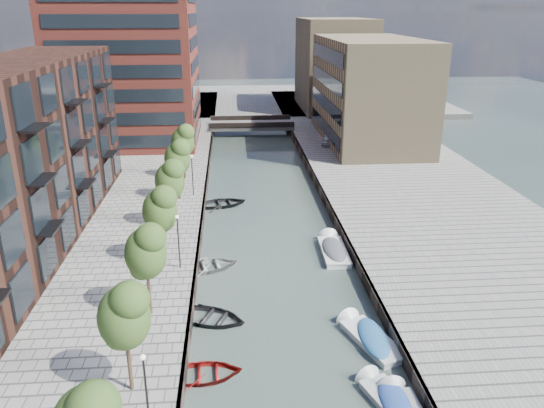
{
  "coord_description": "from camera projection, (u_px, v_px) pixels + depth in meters",
  "views": [
    {
      "loc": [
        -3.23,
        -11.03,
        18.83
      ],
      "look_at": [
        0.0,
        30.09,
        3.5
      ],
      "focal_mm": 35.0,
      "sensor_mm": 36.0,
      "label": 1
    }
  ],
  "objects": [
    {
      "name": "sloop_4",
      "position": [
        222.0,
        206.0,
        53.56
      ],
      "size": [
        5.6,
        4.54,
        1.02
      ],
      "primitive_type": "imported",
      "rotation": [
        0.0,
        0.0,
        1.8
      ],
      "color": "black",
      "rests_on": "ground"
    },
    {
      "name": "tan_block_far",
      "position": [
        334.0,
        64.0,
        97.37
      ],
      "size": [
        12.0,
        20.0,
        16.0
      ],
      "primitive_type": "cube",
      "color": "#8F7A57",
      "rests_on": "quay_right"
    },
    {
      "name": "car",
      "position": [
        328.0,
        140.0,
        73.09
      ],
      "size": [
        2.46,
        4.11,
        1.31
      ],
      "primitive_type": "imported",
      "rotation": [
        0.0,
        0.0,
        -0.25
      ],
      "color": "#A9ACAE",
      "rests_on": "quay_right"
    },
    {
      "name": "tree_5",
      "position": [
        177.0,
        157.0,
        51.08
      ],
      "size": [
        2.5,
        2.5,
        5.95
      ],
      "color": "#382619",
      "rests_on": "quay_left"
    },
    {
      "name": "motorboat_3",
      "position": [
        390.0,
        400.0,
        26.76
      ],
      "size": [
        3.03,
        4.92,
        1.55
      ],
      "color": "beige",
      "rests_on": "ground"
    },
    {
      "name": "water",
      "position": [
        264.0,
        202.0,
        54.48
      ],
      "size": [
        300.0,
        300.0,
        0.0
      ],
      "primitive_type": "plane",
      "color": "#38473F",
      "rests_on": "ground"
    },
    {
      "name": "sloop_2",
      "position": [
        204.0,
        377.0,
        28.76
      ],
      "size": [
        4.45,
        3.31,
        0.88
      ],
      "primitive_type": "imported",
      "rotation": [
        0.0,
        0.0,
        1.64
      ],
      "color": "maroon",
      "rests_on": "ground"
    },
    {
      "name": "lamp_2",
      "position": [
        192.0,
        171.0,
        52.73
      ],
      "size": [
        0.24,
        0.24,
        4.12
      ],
      "color": "black",
      "rests_on": "quay_left"
    },
    {
      "name": "quay_right",
      "position": [
        417.0,
        194.0,
        55.48
      ],
      "size": [
        20.0,
        140.0,
        1.0
      ],
      "primitive_type": "cube",
      "color": "gray",
      "rests_on": "ground"
    },
    {
      "name": "apartment_block",
      "position": [
        14.0,
        157.0,
        40.89
      ],
      "size": [
        8.0,
        38.0,
        14.0
      ],
      "primitive_type": "cube",
      "color": "black",
      "rests_on": "quay_left"
    },
    {
      "name": "tree_1",
      "position": [
        124.0,
        314.0,
        24.91
      ],
      "size": [
        2.5,
        2.5,
        5.95
      ],
      "color": "#382619",
      "rests_on": "quay_left"
    },
    {
      "name": "lamp_1",
      "position": [
        178.0,
        236.0,
        37.78
      ],
      "size": [
        0.24,
        0.24,
        4.12
      ],
      "color": "black",
      "rests_on": "quay_left"
    },
    {
      "name": "sloop_3",
      "position": [
        208.0,
        269.0,
        40.6
      ],
      "size": [
        5.48,
        4.53,
        0.98
      ],
      "primitive_type": "imported",
      "rotation": [
        0.0,
        0.0,
        1.84
      ],
      "color": "#B0B0AE",
      "rests_on": "ground"
    },
    {
      "name": "tree_2",
      "position": [
        145.0,
        250.0,
        31.45
      ],
      "size": [
        2.5,
        2.5,
        5.95
      ],
      "color": "#382619",
      "rests_on": "quay_left"
    },
    {
      "name": "tan_block_near",
      "position": [
        369.0,
        91.0,
        73.43
      ],
      "size": [
        12.0,
        25.0,
        14.0
      ],
      "primitive_type": "cube",
      "color": "#8F7A57",
      "rests_on": "quay_right"
    },
    {
      "name": "tower",
      "position": [
        125.0,
        30.0,
        71.02
      ],
      "size": [
        18.0,
        18.0,
        30.0
      ],
      "primitive_type": "cube",
      "color": "maroon",
      "rests_on": "quay_left"
    },
    {
      "name": "motorboat_0",
      "position": [
        368.0,
        337.0,
        31.89
      ],
      "size": [
        3.43,
        5.42,
        1.71
      ],
      "color": "white",
      "rests_on": "ground"
    },
    {
      "name": "sloop_1",
      "position": [
        211.0,
        321.0,
        33.91
      ],
      "size": [
        5.69,
        4.99,
        0.98
      ],
      "primitive_type": "imported",
      "rotation": [
        0.0,
        0.0,
        1.16
      ],
      "color": "black",
      "rests_on": "ground"
    },
    {
      "name": "quay_wall_left",
      "position": [
        205.0,
        199.0,
        53.86
      ],
      "size": [
        0.25,
        140.0,
        1.0
      ],
      "primitive_type": "cube",
      "color": "#332823",
      "rests_on": "ground"
    },
    {
      "name": "tree_6",
      "position": [
        183.0,
        140.0,
        57.62
      ],
      "size": [
        2.5,
        2.5,
        5.95
      ],
      "color": "#382619",
      "rests_on": "quay_left"
    },
    {
      "name": "quay_wall_right",
      "position": [
        323.0,
        196.0,
        54.76
      ],
      "size": [
        0.25,
        140.0,
        1.0
      ],
      "primitive_type": "cube",
      "color": "#332823",
      "rests_on": "ground"
    },
    {
      "name": "lamp_0",
      "position": [
        146.0,
        386.0,
        22.83
      ],
      "size": [
        0.24,
        0.24,
        4.12
      ],
      "color": "black",
      "rests_on": "quay_left"
    },
    {
      "name": "tree_4",
      "position": [
        170.0,
        179.0,
        44.54
      ],
      "size": [
        2.5,
        2.5,
        5.95
      ],
      "color": "#382619",
      "rests_on": "quay_left"
    },
    {
      "name": "tree_3",
      "position": [
        160.0,
        208.0,
        38.0
      ],
      "size": [
        2.5,
        2.5,
        5.95
      ],
      "color": "#382619",
      "rests_on": "quay_left"
    },
    {
      "name": "motorboat_4",
      "position": [
        333.0,
        249.0,
        43.38
      ],
      "size": [
        2.11,
        5.75,
        1.9
      ],
      "color": "white",
      "rests_on": "ground"
    },
    {
      "name": "far_closure",
      "position": [
        246.0,
        101.0,
        110.38
      ],
      "size": [
        80.0,
        40.0,
        1.0
      ],
      "primitive_type": "cube",
      "color": "gray",
      "rests_on": "ground"
    },
    {
      "name": "bridge",
      "position": [
        251.0,
        125.0,
        83.9
      ],
      "size": [
        13.0,
        6.0,
        1.3
      ],
      "color": "gray",
      "rests_on": "ground"
    }
  ]
}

